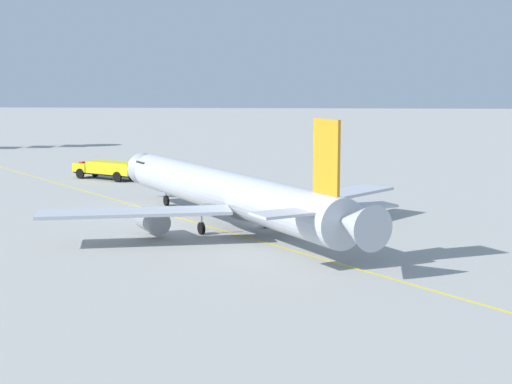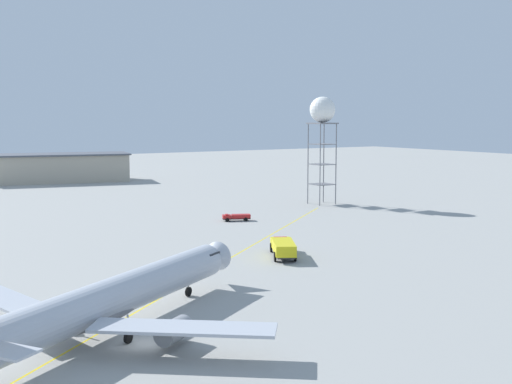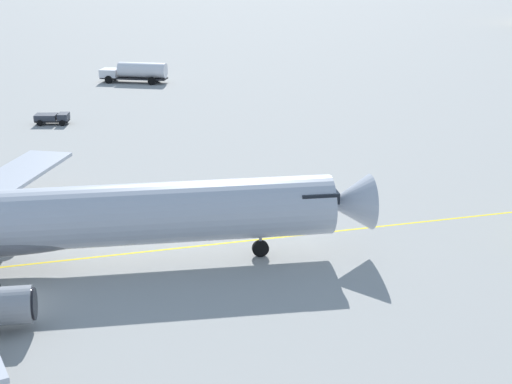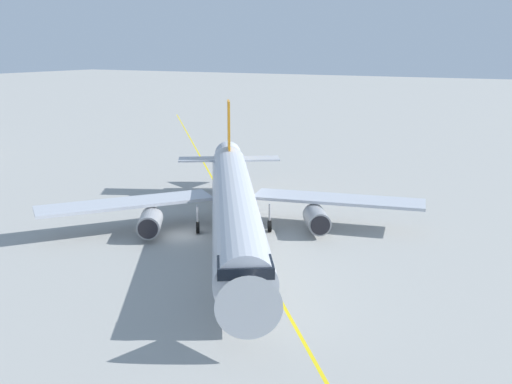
{
  "view_description": "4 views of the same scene",
  "coord_description": "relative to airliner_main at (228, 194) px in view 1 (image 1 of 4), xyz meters",
  "views": [
    {
      "loc": [
        -3.28,
        72.43,
        13.73
      ],
      "look_at": [
        1.9,
        -0.67,
        3.1
      ],
      "focal_mm": 54.77,
      "sensor_mm": 36.0,
      "label": 1
    },
    {
      "loc": [
        -55.75,
        22.68,
        20.72
      ],
      "look_at": [
        27.97,
        -29.93,
        9.58
      ],
      "focal_mm": 46.84,
      "sensor_mm": 36.0,
      "label": 2
    },
    {
      "loc": [
        -28.88,
        -29.01,
        19.9
      ],
      "look_at": [
        11.88,
        -10.86,
        4.6
      ],
      "focal_mm": 52.89,
      "sensor_mm": 36.0,
      "label": 3
    },
    {
      "loc": [
        30.46,
        -41.89,
        16.75
      ],
      "look_at": [
        5.65,
        3.4,
        3.98
      ],
      "focal_mm": 41.3,
      "sensor_mm": 36.0,
      "label": 4
    }
  ],
  "objects": [
    {
      "name": "airliner_main",
      "position": [
        0.0,
        0.0,
        0.0
      ],
      "size": [
        31.3,
        39.04,
        10.84
      ],
      "rotation": [
        0.0,
        0.0,
        5.28
      ],
      "color": "#B2B7C1",
      "rests_on": "ground_plane"
    },
    {
      "name": "taxiway_centreline",
      "position": [
        -1.58,
        3.41,
        -3.2
      ],
      "size": [
        124.4,
        150.02,
        0.01
      ],
      "rotation": [
        0.0,
        0.0,
        5.4
      ],
      "color": "yellow",
      "rests_on": "ground_plane"
    },
    {
      "name": "ground_plane",
      "position": [
        -4.36,
        -1.67,
        -3.2
      ],
      "size": [
        600.0,
        600.0,
        0.0
      ],
      "primitive_type": "plane",
      "color": "#9E9E99"
    },
    {
      "name": "fire_tender_truck",
      "position": [
        20.3,
        -34.27,
        -1.66
      ],
      "size": [
        10.43,
        7.49,
        2.5
      ],
      "rotation": [
        0.0,
        0.0,
        5.78
      ],
      "color": "#232326",
      "rests_on": "ground_plane"
    }
  ]
}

